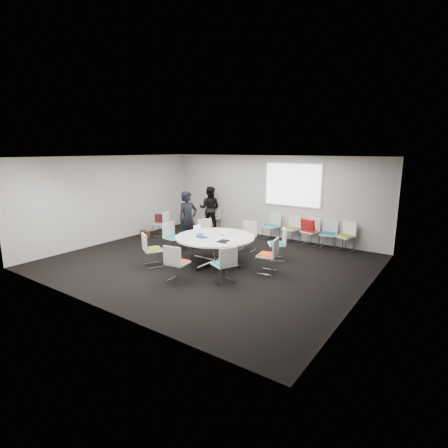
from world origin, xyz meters
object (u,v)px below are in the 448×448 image
Objects in this scene: chair_ring_f at (152,256)px; person_main at (188,220)px; chair_ring_b at (277,250)px; chair_ring_a at (268,262)px; chair_ring_c at (247,242)px; cup at (222,234)px; maroon_bag at (161,218)px; chair_ring_d at (207,239)px; chair_spare_left at (161,228)px; chair_back_d at (328,239)px; person_back at (210,208)px; chair_back_a at (271,231)px; chair_person_back at (213,222)px; chair_ring_h at (224,271)px; brown_bag at (145,234)px; laptop at (201,235)px; chair_back_e at (345,242)px; chair_back_b at (291,234)px; conference_table at (215,244)px; chair_back_c at (310,237)px; chair_ring_g at (177,270)px; chair_ring_e at (173,243)px.

chair_ring_f is 0.49× the size of person_main.
chair_ring_a is at bearing 158.93° from chair_ring_b.
cup is at bearing 87.30° from chair_ring_c.
maroon_bag is at bearing 52.00° from chair_ring_b.
chair_ring_d reaches higher than maroon_bag.
chair_spare_left is at bearing 160.89° from chair_ring_f.
chair_spare_left is (-5.38, -1.80, 0.00)m from chair_back_d.
person_back is at bearing 60.62° from maroon_bag.
chair_person_back is at bearing 17.29° from chair_back_a.
chair_ring_h is (2.21, 0.11, 0.00)m from chair_ring_f.
person_main is (0.99, -2.55, 0.62)m from chair_person_back.
chair_ring_c reaches higher than maroon_bag.
chair_back_a is at bearing 32.63° from brown_bag.
brown_bag is at bearing 170.99° from chair_ring_f.
chair_back_e is at bearing -62.14° from laptop.
chair_ring_d and chair_ring_f have the same top height.
chair_back_b is 9.78× the size of cup.
laptop is (-1.44, 0.95, 0.47)m from chair_ring_h.
chair_ring_b is 2.44× the size of brown_bag.
chair_person_back is at bearing 37.15° from person_main.
chair_back_d is (2.00, 3.16, -0.25)m from conference_table.
laptop is at bearing 83.55° from chair_ring_f.
chair_person_back is at bearing 63.82° from chair_ring_h.
chair_back_a is (1.22, 4.32, 0.00)m from chair_ring_f.
chair_back_c is at bearing 65.91° from conference_table.
person_back reaches higher than chair_ring_h.
chair_spare_left is at bearing 84.54° from person_main.
chair_ring_c is at bearing -45.51° from person_main.
chair_person_back is at bearing 63.77° from brown_bag.
chair_back_a is at bearing -178.82° from chair_person_back.
laptop is (0.77, 1.06, 0.47)m from chair_ring_f.
chair_back_a is at bearing 10.63° from chair_back_b.
conference_table is at bearing -96.64° from person_main.
chair_ring_a is at bearing 144.01° from chair_person_back.
maroon_bag is (-3.40, 1.35, 0.09)m from conference_table.
chair_ring_b is at bearing -71.62° from laptop.
chair_ring_g is at bearing 107.92° from chair_back_a.
cup is at bearing 80.77° from chair_ring_g.
person_back is at bearing 38.50° from person_main.
chair_ring_b and chair_spare_left have the same top height.
conference_table is 2.40× the size of chair_back_e.
chair_back_b is at bearing 147.09° from chair_ring_e.
chair_ring_a is at bearing 95.49° from chair_ring_e.
chair_ring_f is 4.39m from person_back.
chair_ring_e is at bearing 59.60° from chair_back_c.
chair_back_e is at bearing -41.61° from person_main.
chair_ring_e is 9.78× the size of cup.
chair_ring_e is 0.49× the size of person_main.
person_main reaches higher than chair_ring_f.
chair_back_a is at bearing 81.95° from chair_ring_g.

